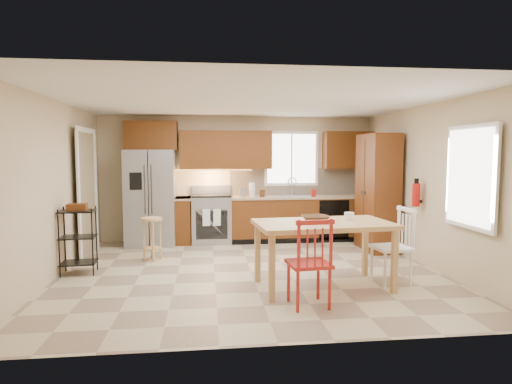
{
  "coord_description": "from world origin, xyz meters",
  "views": [
    {
      "loc": [
        -0.64,
        -6.19,
        1.73
      ],
      "look_at": [
        0.13,
        0.4,
        1.15
      ],
      "focal_mm": 30.0,
      "sensor_mm": 36.0,
      "label": 1
    }
  ],
  "objects_px": {
    "soap_bottle": "(314,192)",
    "pantry": "(377,192)",
    "table_jar": "(349,218)",
    "bar_stool": "(152,239)",
    "refrigerator": "(151,198)",
    "range_stove": "(212,219)",
    "chair_red": "(309,262)",
    "table_bowl": "(315,222)",
    "dining_table": "(323,255)",
    "fire_extinguisher": "(416,195)",
    "utility_cart": "(78,241)",
    "chair_white": "(391,246)"
  },
  "relations": [
    {
      "from": "soap_bottle",
      "to": "pantry",
      "type": "bearing_deg",
      "value": -43.45
    },
    {
      "from": "table_jar",
      "to": "bar_stool",
      "type": "distance_m",
      "value": 3.26
    },
    {
      "from": "refrigerator",
      "to": "range_stove",
      "type": "distance_m",
      "value": 1.24
    },
    {
      "from": "range_stove",
      "to": "soap_bottle",
      "type": "distance_m",
      "value": 2.1
    },
    {
      "from": "chair_red",
      "to": "refrigerator",
      "type": "bearing_deg",
      "value": 116.34
    },
    {
      "from": "table_bowl",
      "to": "table_jar",
      "type": "xyz_separation_m",
      "value": [
        0.49,
        0.11,
        0.03
      ]
    },
    {
      "from": "pantry",
      "to": "chair_red",
      "type": "distance_m",
      "value": 3.36
    },
    {
      "from": "bar_stool",
      "to": "dining_table",
      "type": "bearing_deg",
      "value": -19.44
    },
    {
      "from": "soap_bottle",
      "to": "table_bowl",
      "type": "relative_size",
      "value": 0.54
    },
    {
      "from": "table_jar",
      "to": "bar_stool",
      "type": "relative_size",
      "value": 0.23
    },
    {
      "from": "refrigerator",
      "to": "fire_extinguisher",
      "type": "bearing_deg",
      "value": -24.52
    },
    {
      "from": "refrigerator",
      "to": "soap_bottle",
      "type": "height_order",
      "value": "refrigerator"
    },
    {
      "from": "dining_table",
      "to": "range_stove",
      "type": "bearing_deg",
      "value": 109.9
    },
    {
      "from": "dining_table",
      "to": "utility_cart",
      "type": "distance_m",
      "value": 3.52
    },
    {
      "from": "range_stove",
      "to": "dining_table",
      "type": "relative_size",
      "value": 0.53
    },
    {
      "from": "range_stove",
      "to": "table_bowl",
      "type": "xyz_separation_m",
      "value": [
        1.3,
        -3.04,
        0.4
      ]
    },
    {
      "from": "chair_red",
      "to": "bar_stool",
      "type": "bearing_deg",
      "value": 125.71
    },
    {
      "from": "range_stove",
      "to": "pantry",
      "type": "bearing_deg",
      "value": -18.29
    },
    {
      "from": "refrigerator",
      "to": "bar_stool",
      "type": "relative_size",
      "value": 2.59
    },
    {
      "from": "range_stove",
      "to": "pantry",
      "type": "relative_size",
      "value": 0.44
    },
    {
      "from": "table_jar",
      "to": "chair_white",
      "type": "bearing_deg",
      "value": -5.86
    },
    {
      "from": "fire_extinguisher",
      "to": "chair_white",
      "type": "bearing_deg",
      "value": -130.54
    },
    {
      "from": "pantry",
      "to": "dining_table",
      "type": "distance_m",
      "value": 2.66
    },
    {
      "from": "table_bowl",
      "to": "utility_cart",
      "type": "height_order",
      "value": "utility_cart"
    },
    {
      "from": "chair_red",
      "to": "bar_stool",
      "type": "height_order",
      "value": "chair_red"
    },
    {
      "from": "table_bowl",
      "to": "bar_stool",
      "type": "distance_m",
      "value": 2.91
    },
    {
      "from": "chair_red",
      "to": "bar_stool",
      "type": "relative_size",
      "value": 1.45
    },
    {
      "from": "pantry",
      "to": "dining_table",
      "type": "xyz_separation_m",
      "value": [
        -1.57,
        -2.06,
        -0.63
      ]
    },
    {
      "from": "refrigerator",
      "to": "utility_cart",
      "type": "height_order",
      "value": "refrigerator"
    },
    {
      "from": "soap_bottle",
      "to": "table_jar",
      "type": "distance_m",
      "value": 2.86
    },
    {
      "from": "chair_red",
      "to": "bar_stool",
      "type": "xyz_separation_m",
      "value": [
        -2.05,
        2.38,
        -0.16
      ]
    },
    {
      "from": "fire_extinguisher",
      "to": "chair_red",
      "type": "distance_m",
      "value": 2.75
    },
    {
      "from": "refrigerator",
      "to": "soap_bottle",
      "type": "distance_m",
      "value": 3.18
    },
    {
      "from": "refrigerator",
      "to": "table_jar",
      "type": "xyz_separation_m",
      "value": [
        2.94,
        -2.87,
        -0.02
      ]
    },
    {
      "from": "soap_bottle",
      "to": "fire_extinguisher",
      "type": "bearing_deg",
      "value": -59.47
    },
    {
      "from": "chair_red",
      "to": "table_jar",
      "type": "relative_size",
      "value": 6.19
    },
    {
      "from": "chair_red",
      "to": "utility_cart",
      "type": "distance_m",
      "value": 3.45
    },
    {
      "from": "table_bowl",
      "to": "table_jar",
      "type": "bearing_deg",
      "value": 12.53
    },
    {
      "from": "table_jar",
      "to": "refrigerator",
      "type": "bearing_deg",
      "value": 135.66
    },
    {
      "from": "chair_red",
      "to": "utility_cart",
      "type": "height_order",
      "value": "chair_red"
    },
    {
      "from": "table_jar",
      "to": "chair_red",
      "type": "bearing_deg",
      "value": -133.9
    },
    {
      "from": "soap_bottle",
      "to": "table_bowl",
      "type": "distance_m",
      "value": 3.05
    },
    {
      "from": "chair_white",
      "to": "bar_stool",
      "type": "xyz_separation_m",
      "value": [
        -3.35,
        1.68,
        -0.16
      ]
    },
    {
      "from": "refrigerator",
      "to": "chair_white",
      "type": "distance_m",
      "value": 4.59
    },
    {
      "from": "fire_extinguisher",
      "to": "table_bowl",
      "type": "relative_size",
      "value": 1.02
    },
    {
      "from": "refrigerator",
      "to": "bar_stool",
      "type": "distance_m",
      "value": 1.38
    },
    {
      "from": "pantry",
      "to": "table_bowl",
      "type": "height_order",
      "value": "pantry"
    },
    {
      "from": "table_bowl",
      "to": "bar_stool",
      "type": "height_order",
      "value": "table_bowl"
    },
    {
      "from": "refrigerator",
      "to": "soap_bottle",
      "type": "relative_size",
      "value": 9.53
    },
    {
      "from": "fire_extinguisher",
      "to": "bar_stool",
      "type": "bearing_deg",
      "value": 170.16
    }
  ]
}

